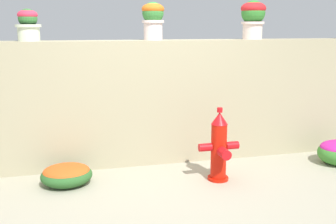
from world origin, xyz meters
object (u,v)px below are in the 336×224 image
Objects in this scene: potted_plant_3 at (253,16)px; flower_bush_left at (67,174)px; fire_hydrant at (219,148)px; potted_plant_1 at (28,24)px; potted_plant_2 at (153,17)px.

potted_plant_3 is 0.87× the size of flower_bush_left.
fire_hydrant reaches higher than flower_bush_left.
potted_plant_1 is 1.71m from flower_bush_left.
fire_hydrant is 1.49× the size of flower_bush_left.
potted_plant_3 reaches higher than potted_plant_2.
potted_plant_1 is 0.74× the size of potted_plant_3.
potted_plant_3 reaches higher than flower_bush_left.
potted_plant_2 is 1.74m from fire_hydrant.
potted_plant_2 reaches higher than flower_bush_left.
potted_plant_3 is 2.95m from flower_bush_left.
potted_plant_1 reaches higher than flower_bush_left.
fire_hydrant is (-0.73, -0.82, -1.43)m from potted_plant_3.
potted_plant_3 is (2.69, -0.01, 0.10)m from potted_plant_1.
potted_plant_2 reaches higher than potted_plant_1.
flower_bush_left is (-1.63, 0.27, -0.25)m from fire_hydrant.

